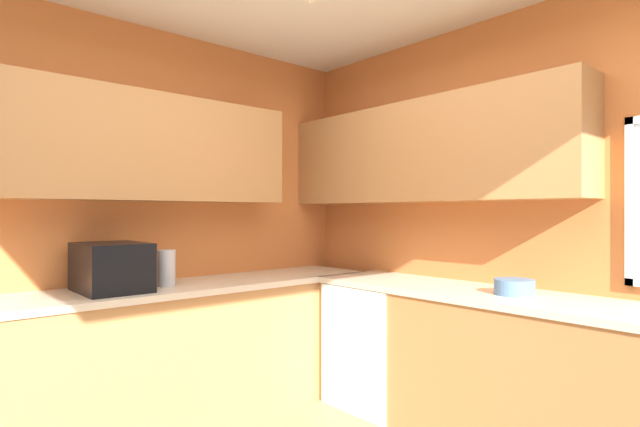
{
  "coord_description": "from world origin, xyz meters",
  "views": [
    {
      "loc": [
        1.44,
        -1.21,
        1.37
      ],
      "look_at": [
        -0.63,
        0.6,
        1.37
      ],
      "focal_mm": 27.49,
      "sensor_mm": 36.0,
      "label": 1
    }
  ],
  "objects_px": {
    "dishwasher": "(380,344)",
    "kettle": "(167,268)",
    "microwave": "(111,267)",
    "bowl": "(514,287)"
  },
  "relations": [
    {
      "from": "dishwasher",
      "to": "kettle",
      "type": "height_order",
      "value": "kettle"
    },
    {
      "from": "microwave",
      "to": "bowl",
      "type": "distance_m",
      "value": 2.37
    },
    {
      "from": "kettle",
      "to": "bowl",
      "type": "distance_m",
      "value": 2.13
    },
    {
      "from": "dishwasher",
      "to": "kettle",
      "type": "distance_m",
      "value": 1.59
    },
    {
      "from": "dishwasher",
      "to": "microwave",
      "type": "xyz_separation_m",
      "value": [
        -0.66,
        -1.66,
        0.62
      ]
    },
    {
      "from": "microwave",
      "to": "dishwasher",
      "type": "bearing_deg",
      "value": 68.35
    },
    {
      "from": "bowl",
      "to": "kettle",
      "type": "bearing_deg",
      "value": -140.34
    },
    {
      "from": "dishwasher",
      "to": "kettle",
      "type": "bearing_deg",
      "value": -115.76
    },
    {
      "from": "dishwasher",
      "to": "kettle",
      "type": "xyz_separation_m",
      "value": [
        -0.64,
        -1.33,
        0.59
      ]
    },
    {
      "from": "dishwasher",
      "to": "kettle",
      "type": "relative_size",
      "value": 3.68
    }
  ]
}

